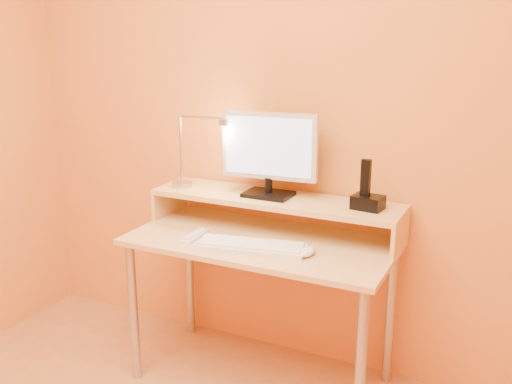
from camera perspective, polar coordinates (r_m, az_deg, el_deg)
The scene contains 25 objects.
wall_back at distance 2.79m, azimuth 3.38°, elevation 7.73°, with size 3.00×0.04×2.50m, color orange.
desk_leg_fl at distance 2.85m, azimuth -11.99°, elevation -11.52°, with size 0.04×0.04×0.69m, color #ACACB5.
desk_leg_fr at distance 2.41m, azimuth 10.27°, elevation -16.78°, with size 0.04×0.04×0.69m, color #ACACB5.
desk_leg_bl at distance 3.22m, azimuth -6.55°, elevation -8.02°, with size 0.04×0.04×0.69m, color #ACACB5.
desk_leg_br at distance 2.84m, azimuth 13.07°, elevation -11.71°, with size 0.04×0.04×0.69m, color #ACACB5.
desk_lower at distance 2.63m, azimuth 0.53°, elevation -4.91°, with size 1.20×0.60×0.03m, color tan.
shelf_riser_left at distance 3.01m, azimuth -8.47°, elevation -0.83°, with size 0.02×0.30×0.14m, color tan.
shelf_riser_right at distance 2.57m, azimuth 14.05°, elevation -4.03°, with size 0.02×0.30×0.14m, color tan.
desk_shelf at distance 2.71m, azimuth 1.88°, elevation -0.74°, with size 1.20×0.30×0.03m, color tan.
monitor_foot at distance 2.72m, azimuth 1.23°, elevation -0.22°, with size 0.22×0.16×0.02m, color black.
monitor_neck at distance 2.71m, azimuth 1.23°, elevation 0.68°, with size 0.04×0.04×0.07m, color black.
monitor_panel at distance 2.67m, azimuth 1.34°, elevation 4.56°, with size 0.46×0.04×0.31m, color silver.
monitor_back at distance 2.70m, azimuth 1.55°, elevation 4.65°, with size 0.41×0.01×0.26m, color black.
monitor_screen at distance 2.66m, azimuth 1.18°, elevation 4.50°, with size 0.41×0.00×0.27m, color #ADC1F0.
lamp_base at distance 2.91m, azimuth -7.29°, elevation 0.77°, with size 0.10×0.10×0.03m, color #ACACB5.
lamp_post at distance 2.87m, azimuth -7.41°, elevation 4.20°, with size 0.01×0.01×0.33m, color #ACACB5.
lamp_arm at distance 2.78m, azimuth -5.43°, elevation 7.35°, with size 0.01×0.01×0.24m, color #ACACB5.
lamp_head at distance 2.72m, azimuth -3.24°, elevation 6.90°, with size 0.04×0.04×0.03m, color #ACACB5.
lamp_bulb at distance 2.72m, azimuth -3.23°, elevation 6.57°, with size 0.03×0.03×0.00m, color #FFEAC6.
phone_dock at distance 2.56m, azimuth 10.97°, elevation -1.01°, with size 0.13×0.10×0.06m, color black.
phone_handset at distance 2.54m, azimuth 10.77°, elevation 1.42°, with size 0.04×0.03×0.16m, color black.
phone_led at distance 2.50m, azimuth 11.66°, elevation -1.43°, with size 0.01×0.00×0.04m, color #394BFB.
keyboard at distance 2.50m, azimuth -0.52°, elevation -5.45°, with size 0.47×0.15×0.02m, color silver.
mouse at distance 2.44m, azimuth 5.02°, elevation -5.88°, with size 0.06×0.10×0.04m, color white.
remote_control at distance 2.65m, azimuth -6.05°, elevation -4.35°, with size 0.05×0.19×0.02m, color silver.
Camera 1 is at (1.05, -1.05, 1.62)m, focal length 40.57 mm.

